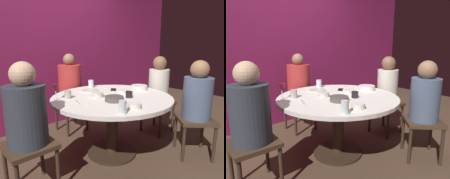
# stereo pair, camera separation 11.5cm
# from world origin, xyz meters

# --- Properties ---
(ground_plane) EXTENTS (8.00, 8.00, 0.00)m
(ground_plane) POSITION_xyz_m (0.00, 0.00, 0.00)
(ground_plane) COLOR #4C3828
(back_wall) EXTENTS (6.00, 0.10, 2.60)m
(back_wall) POSITION_xyz_m (0.00, 1.45, 1.30)
(back_wall) COLOR maroon
(back_wall) RESTS_ON ground
(dining_table) EXTENTS (1.40, 1.40, 0.72)m
(dining_table) POSITION_xyz_m (0.00, 0.00, 0.58)
(dining_table) COLOR silver
(dining_table) RESTS_ON ground
(seated_diner_left) EXTENTS (0.40, 0.40, 1.18)m
(seated_diner_left) POSITION_xyz_m (-0.98, 0.00, 0.73)
(seated_diner_left) COLOR #3F2D1E
(seated_diner_left) RESTS_ON ground
(seated_diner_back) EXTENTS (0.40, 0.40, 1.19)m
(seated_diner_back) POSITION_xyz_m (0.00, 0.93, 0.73)
(seated_diner_back) COLOR #3F2D1E
(seated_diner_back) RESTS_ON ground
(seated_diner_right) EXTENTS (0.40, 0.40, 1.15)m
(seated_diner_right) POSITION_xyz_m (0.94, 0.00, 0.71)
(seated_diner_right) COLOR #3F2D1E
(seated_diner_right) RESTS_ON ground
(seated_diner_front_right) EXTENTS (0.57, 0.57, 1.15)m
(seated_diner_front_right) POSITION_xyz_m (0.70, -0.70, 0.71)
(seated_diner_front_right) COLOR #3F2D1E
(seated_diner_front_right) RESTS_ON ground
(candle_holder) EXTENTS (0.08, 0.08, 0.09)m
(candle_holder) POSITION_xyz_m (0.10, -0.18, 0.76)
(candle_holder) COLOR black
(candle_holder) RESTS_ON dining_table
(wine_glass) EXTENTS (0.08, 0.08, 0.18)m
(wine_glass) POSITION_xyz_m (-0.56, 0.29, 0.85)
(wine_glass) COLOR silver
(wine_glass) RESTS_ON dining_table
(dinner_plate) EXTENTS (0.22, 0.22, 0.01)m
(dinner_plate) POSITION_xyz_m (-0.03, 0.40, 0.73)
(dinner_plate) COLOR beige
(dinner_plate) RESTS_ON dining_table
(cell_phone) EXTENTS (0.15, 0.15, 0.01)m
(cell_phone) POSITION_xyz_m (0.24, 0.24, 0.73)
(cell_phone) COLOR black
(cell_phone) RESTS_ON dining_table
(bowl_serving_large) EXTENTS (0.20, 0.20, 0.05)m
(bowl_serving_large) POSITION_xyz_m (-0.12, -0.17, 0.75)
(bowl_serving_large) COLOR #4C4742
(bowl_serving_large) RESTS_ON dining_table
(bowl_salad_center) EXTENTS (0.22, 0.22, 0.06)m
(bowl_salad_center) POSITION_xyz_m (0.50, 0.01, 0.75)
(bowl_salad_center) COLOR silver
(bowl_salad_center) RESTS_ON dining_table
(bowl_small_white) EXTENTS (0.13, 0.13, 0.06)m
(bowl_small_white) POSITION_xyz_m (-0.16, -0.48, 0.75)
(bowl_small_white) COLOR silver
(bowl_small_white) RESTS_ON dining_table
(bowl_sauce_side) EXTENTS (0.13, 0.13, 0.05)m
(bowl_sauce_side) POSITION_xyz_m (-0.14, 0.09, 0.75)
(bowl_sauce_side) COLOR beige
(bowl_sauce_side) RESTS_ON dining_table
(bowl_rice_portion) EXTENTS (0.16, 0.16, 0.06)m
(bowl_rice_portion) POSITION_xyz_m (0.18, -0.00, 0.75)
(bowl_rice_portion) COLOR silver
(bowl_rice_portion) RESTS_ON dining_table
(cup_near_candle) EXTENTS (0.07, 0.07, 0.11)m
(cup_near_candle) POSITION_xyz_m (0.12, 0.56, 0.78)
(cup_near_candle) COLOR silver
(cup_near_candle) RESTS_ON dining_table
(cup_by_left_diner) EXTENTS (0.07, 0.07, 0.09)m
(cup_by_left_diner) POSITION_xyz_m (-0.43, 0.26, 0.77)
(cup_by_left_diner) COLOR #B2ADA3
(cup_by_left_diner) RESTS_ON dining_table
(cup_by_right_diner) EXTENTS (0.07, 0.07, 0.12)m
(cup_by_right_diner) POSITION_xyz_m (-0.35, -0.51, 0.78)
(cup_by_right_diner) COLOR silver
(cup_by_right_diner) RESTS_ON dining_table
(fork_near_plate) EXTENTS (0.06, 0.18, 0.01)m
(fork_near_plate) POSITION_xyz_m (-0.28, 0.50, 0.73)
(fork_near_plate) COLOR #B7B7BC
(fork_near_plate) RESTS_ON dining_table
(knife_near_plate) EXTENTS (0.08, 0.17, 0.01)m
(knife_near_plate) POSITION_xyz_m (-0.45, 0.03, 0.73)
(knife_near_plate) COLOR #B7B7BC
(knife_near_plate) RESTS_ON dining_table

